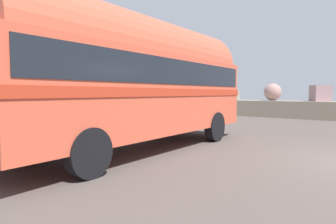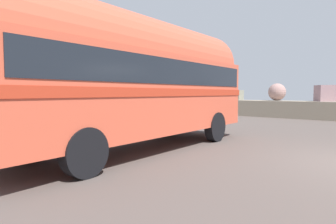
% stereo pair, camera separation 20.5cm
% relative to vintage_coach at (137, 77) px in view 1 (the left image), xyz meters
% --- Properties ---
extents(vintage_coach, '(3.16, 8.76, 3.70)m').
position_rel_vintage_coach_xyz_m(vintage_coach, '(0.00, 0.00, 0.00)').
color(vintage_coach, black).
rests_on(vintage_coach, ground).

